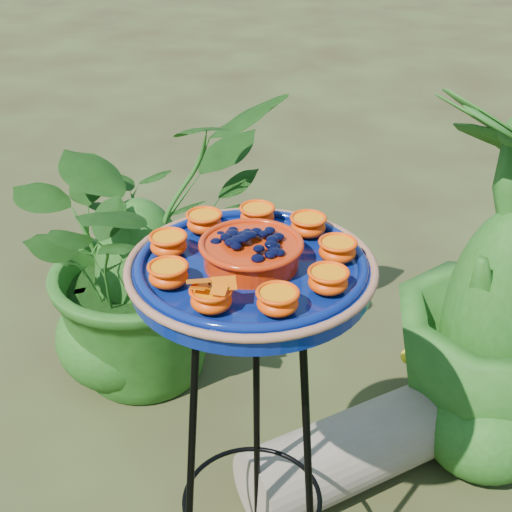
{
  "coord_description": "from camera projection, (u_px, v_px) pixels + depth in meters",
  "views": [
    {
      "loc": [
        0.25,
        -1.01,
        1.44
      ],
      "look_at": [
        0.07,
        -0.01,
        0.85
      ],
      "focal_mm": 50.0,
      "sensor_mm": 36.0,
      "label": 1
    }
  ],
  "objects": [
    {
      "name": "shrub_back_right",
      "position": [
        505.0,
        281.0,
        1.8
      ],
      "size": [
        0.75,
        0.75,
        0.97
      ],
      "primitive_type": "imported",
      "rotation": [
        0.0,
        0.0,
        2.12
      ],
      "color": "#1E4D14",
      "rests_on": "ground"
    },
    {
      "name": "driftwood_log",
      "position": [
        356.0,
        449.0,
        1.83
      ],
      "size": [
        0.6,
        0.54,
        0.2
      ],
      "primitive_type": "cylinder",
      "rotation": [
        0.0,
        1.57,
        0.68
      ],
      "color": "gray",
      "rests_on": "ground"
    },
    {
      "name": "tripod_stand",
      "position": [
        252.0,
        423.0,
        1.36
      ],
      "size": [
        0.32,
        0.33,
        0.8
      ],
      "rotation": [
        0.0,
        0.0,
        0.11
      ],
      "color": "black",
      "rests_on": "ground"
    },
    {
      "name": "shrub_back_left",
      "position": [
        140.0,
        243.0,
        2.08
      ],
      "size": [
        0.98,
        1.02,
        0.87
      ],
      "primitive_type": "imported",
      "rotation": [
        0.0,
        0.0,
        1.05
      ],
      "color": "#1E4D14",
      "rests_on": "ground"
    },
    {
      "name": "feeder_dish",
      "position": [
        251.0,
        265.0,
        1.19
      ],
      "size": [
        0.44,
        0.44,
        0.1
      ],
      "rotation": [
        0.0,
        0.0,
        0.11
      ],
      "color": "navy",
      "rests_on": "tripod_stand"
    }
  ]
}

